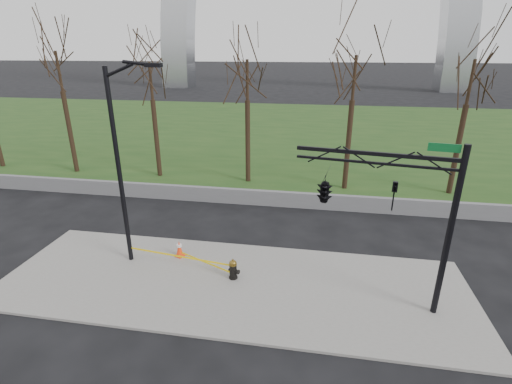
% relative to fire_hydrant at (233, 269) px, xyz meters
% --- Properties ---
extents(ground, '(500.00, 500.00, 0.00)m').
position_rel_fire_hydrant_xyz_m(ground, '(-0.01, -0.30, -0.49)').
color(ground, black).
rests_on(ground, ground).
extents(sidewalk, '(18.00, 6.00, 0.10)m').
position_rel_fire_hydrant_xyz_m(sidewalk, '(-0.01, -0.30, -0.44)').
color(sidewalk, gray).
rests_on(sidewalk, ground).
extents(grass_strip, '(120.00, 40.00, 0.06)m').
position_rel_fire_hydrant_xyz_m(grass_strip, '(-0.01, 29.70, -0.46)').
color(grass_strip, '#1E3F16').
rests_on(grass_strip, ground).
extents(guardrail, '(60.00, 0.30, 0.90)m').
position_rel_fire_hydrant_xyz_m(guardrail, '(-0.01, 7.70, -0.04)').
color(guardrail, '#59595B').
rests_on(guardrail, ground).
extents(tree_row, '(36.33, 4.00, 9.72)m').
position_rel_fire_hydrant_xyz_m(tree_row, '(-4.84, 11.70, 4.37)').
color(tree_row, black).
rests_on(tree_row, ground).
extents(fire_hydrant, '(0.53, 0.37, 0.85)m').
position_rel_fire_hydrant_xyz_m(fire_hydrant, '(0.00, 0.00, 0.00)').
color(fire_hydrant, black).
rests_on(fire_hydrant, sidewalk).
extents(traffic_cone, '(0.49, 0.49, 0.73)m').
position_rel_fire_hydrant_xyz_m(traffic_cone, '(-2.69, 1.26, -0.03)').
color(traffic_cone, '#FF360D').
rests_on(traffic_cone, sidewalk).
extents(street_light, '(2.38, 0.54, 8.21)m').
position_rel_fire_hydrant_xyz_m(street_light, '(-4.44, 0.62, 4.20)').
color(street_light, black).
rests_on(street_light, ground).
extents(traffic_signal_mast, '(5.05, 2.54, 6.00)m').
position_rel_fire_hydrant_xyz_m(traffic_signal_mast, '(4.05, -0.31, 3.66)').
color(traffic_signal_mast, black).
rests_on(traffic_signal_mast, ground).
extents(caution_tape, '(4.65, 1.26, 0.43)m').
position_rel_fire_hydrant_xyz_m(caution_tape, '(-1.96, 0.45, 0.03)').
color(caution_tape, yellow).
rests_on(caution_tape, ground).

